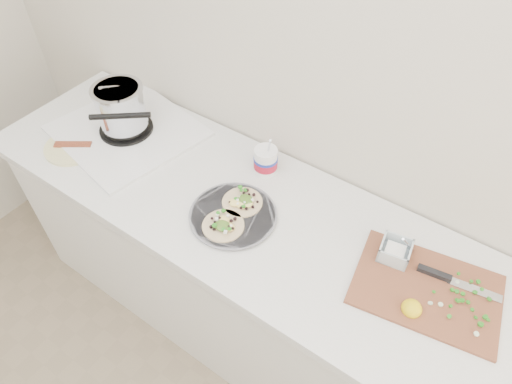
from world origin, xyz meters
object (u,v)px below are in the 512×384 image
Objects in this scene: tub at (266,159)px; taco_plate at (233,213)px; cutboard at (426,284)px; bacon_plate at (74,146)px; stove at (123,116)px.

taco_plate is at bearing -82.48° from tub.
cutboard is 2.06× the size of bacon_plate.
taco_plate is at bearing 0.80° from stove.
stove is 0.67m from taco_plate.
stove is at bearing 60.89° from bacon_plate.
taco_plate is 1.34× the size of bacon_plate.
cutboard is at bearing 9.71° from taco_plate.
taco_plate is 0.68m from cutboard.
tub is 0.72m from cutboard.
stove is 1.33m from cutboard.
tub is (0.62, 0.14, -0.02)m from stove.
cutboard is at bearing 7.67° from bacon_plate.
cutboard reaches higher than bacon_plate.
taco_plate is 0.27m from tub.
tub is (-0.03, 0.26, 0.05)m from taco_plate.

